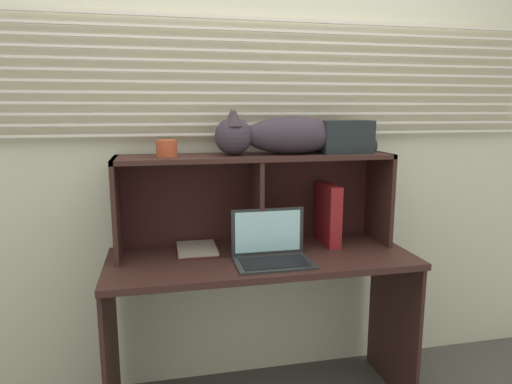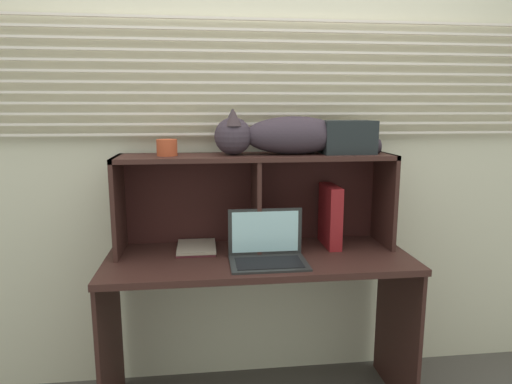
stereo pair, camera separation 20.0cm
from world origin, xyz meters
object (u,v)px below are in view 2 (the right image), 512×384
at_px(cat, 281,135).
at_px(book_stack, 196,248).
at_px(storage_box, 347,137).
at_px(binder_upright, 330,216).
at_px(laptop, 267,251).
at_px(small_basket, 167,148).

relative_size(cat, book_stack, 3.34).
bearing_deg(storage_box, binder_upright, 180.00).
xyz_separation_m(cat, laptop, (-0.09, -0.20, -0.50)).
height_order(laptop, book_stack, laptop).
xyz_separation_m(binder_upright, small_basket, (-0.79, 0.00, 0.35)).
relative_size(laptop, binder_upright, 1.12).
relative_size(laptop, book_stack, 1.42).
height_order(laptop, binder_upright, binder_upright).
bearing_deg(laptop, cat, 65.80).
height_order(binder_upright, storage_box, storage_box).
height_order(cat, storage_box, cat).
bearing_deg(laptop, binder_upright, 30.52).
bearing_deg(storage_box, laptop, -154.09).
distance_m(laptop, small_basket, 0.67).
bearing_deg(binder_upright, storage_box, 0.00).
relative_size(small_basket, storage_box, 0.38).
xyz_separation_m(cat, book_stack, (-0.41, -0.00, -0.54)).
relative_size(cat, small_basket, 8.46).
xyz_separation_m(small_basket, storage_box, (0.86, 0.00, 0.04)).
relative_size(cat, binder_upright, 2.64).
distance_m(laptop, book_stack, 0.38).
distance_m(cat, book_stack, 0.68).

